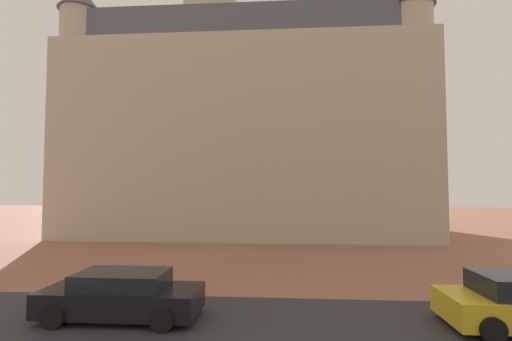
{
  "coord_description": "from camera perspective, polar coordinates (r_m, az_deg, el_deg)",
  "views": [
    {
      "loc": [
        0.93,
        -0.38,
        3.84
      ],
      "look_at": [
        0.14,
        10.89,
        4.4
      ],
      "focal_mm": 24.15,
      "sensor_mm": 36.0,
      "label": 1
    }
  ],
  "objects": [
    {
      "name": "landmark_building",
      "position": [
        31.88,
        -1.84,
        6.69
      ],
      "size": [
        28.48,
        15.65,
        33.17
      ],
      "color": "#B2A893",
      "rests_on": "ground_plane"
    },
    {
      "name": "car_black",
      "position": [
        11.48,
        -21.31,
        -18.71
      ],
      "size": [
        4.6,
        1.94,
        1.36
      ],
      "color": "black",
      "rests_on": "ground_plane"
    },
    {
      "name": "ground_plane",
      "position": [
        11.11,
        -1.11,
        -23.06
      ],
      "size": [
        120.0,
        120.0,
        0.0
      ],
      "primitive_type": "plane",
      "color": "#93604C"
    }
  ]
}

